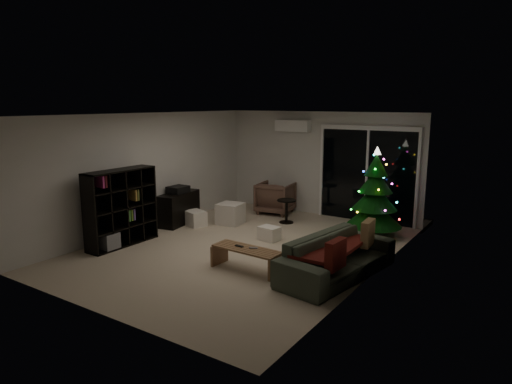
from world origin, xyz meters
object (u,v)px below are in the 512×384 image
at_px(christmas_tree, 375,192).
at_px(sofa, 337,257).
at_px(media_cabinet, 179,208).
at_px(armchair, 275,198).
at_px(coffee_table, 247,259).
at_px(bookshelf, 115,206).

bearing_deg(christmas_tree, sofa, -83.26).
height_order(media_cabinet, armchair, armchair).
height_order(media_cabinet, coffee_table, media_cabinet).
height_order(bookshelf, media_cabinet, bookshelf).
bearing_deg(armchair, christmas_tree, 159.36).
bearing_deg(armchair, bookshelf, 61.75).
bearing_deg(christmas_tree, armchair, 168.80).
xyz_separation_m(sofa, coffee_table, (-1.34, -0.58, -0.14)).
bearing_deg(bookshelf, coffee_table, -5.20).
xyz_separation_m(media_cabinet, sofa, (4.30, -0.99, -0.03)).
bearing_deg(bookshelf, christmas_tree, 30.53).
distance_m(coffee_table, christmas_tree, 3.36).
distance_m(sofa, christmas_tree, 2.61).
relative_size(bookshelf, armchair, 1.74).
height_order(armchair, coffee_table, armchair).
height_order(bookshelf, christmas_tree, christmas_tree).
xyz_separation_m(bookshelf, sofa, (4.30, 0.78, -0.41)).
distance_m(sofa, coffee_table, 1.47).
xyz_separation_m(armchair, coffee_table, (1.65, -3.64, -0.20)).
height_order(coffee_table, christmas_tree, christmas_tree).
relative_size(media_cabinet, armchair, 1.35).
distance_m(media_cabinet, christmas_tree, 4.32).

